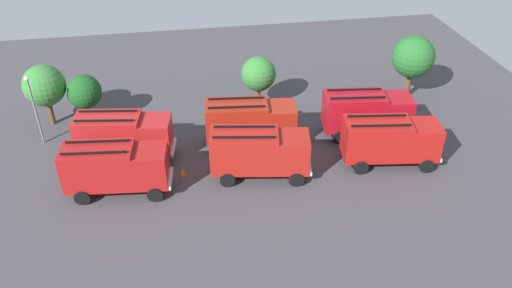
{
  "coord_description": "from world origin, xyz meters",
  "views": [
    {
      "loc": [
        -5.49,
        -31.41,
        22.69
      ],
      "look_at": [
        0.0,
        0.0,
        1.4
      ],
      "focal_mm": 35.62,
      "sensor_mm": 36.0,
      "label": 1
    }
  ],
  "objects": [
    {
      "name": "tree_3",
      "position": [
        15.62,
        7.62,
        3.97
      ],
      "size": [
        3.81,
        3.81,
        5.9
      ],
      "color": "brown",
      "rests_on": "ground"
    },
    {
      "name": "traffic_cone_2",
      "position": [
        -5.68,
        -1.04,
        0.32
      ],
      "size": [
        0.44,
        0.44,
        0.63
      ],
      "primitive_type": "cone",
      "color": "#F2600C",
      "rests_on": "ground"
    },
    {
      "name": "fire_truck_5",
      "position": [
        9.41,
        2.02,
        2.15
      ],
      "size": [
        7.44,
        3.44,
        3.88
      ],
      "rotation": [
        0.0,
        0.0,
        -0.12
      ],
      "color": "#AA101C",
      "rests_on": "ground"
    },
    {
      "name": "ground_plane",
      "position": [
        0.0,
        0.0,
        0.0
      ],
      "size": [
        56.71,
        56.71,
        0.0
      ],
      "primitive_type": "plane",
      "color": "#423F44"
    },
    {
      "name": "fire_truck_1",
      "position": [
        -0.14,
        -2.08,
        2.15
      ],
      "size": [
        7.5,
        3.7,
        3.88
      ],
      "rotation": [
        0.0,
        0.0,
        -0.17
      ],
      "color": "#A61C15",
      "rests_on": "ground"
    },
    {
      "name": "traffic_cone_0",
      "position": [
        11.23,
        4.65,
        0.32
      ],
      "size": [
        0.44,
        0.44,
        0.63
      ],
      "primitive_type": "cone",
      "color": "#F2600C",
      "rests_on": "ground"
    },
    {
      "name": "traffic_cone_1",
      "position": [
        11.01,
        -0.25,
        0.28
      ],
      "size": [
        0.4,
        0.4,
        0.57
      ],
      "primitive_type": "cone",
      "color": "#F2600C",
      "rests_on": "ground"
    },
    {
      "name": "firefighter_1",
      "position": [
        -11.34,
        4.02,
        0.97
      ],
      "size": [
        0.45,
        0.48,
        1.73
      ],
      "rotation": [
        0.0,
        0.0,
        5.61
      ],
      "color": "black",
      "rests_on": "ground"
    },
    {
      "name": "fire_truck_0",
      "position": [
        -10.15,
        -2.2,
        2.15
      ],
      "size": [
        7.42,
        3.37,
        3.88
      ],
      "rotation": [
        0.0,
        0.0,
        -0.11
      ],
      "color": "#A81817",
      "rests_on": "ground"
    },
    {
      "name": "tree_1",
      "position": [
        -13.08,
        7.79,
        2.97
      ],
      "size": [
        2.85,
        2.85,
        4.42
      ],
      "color": "brown",
      "rests_on": "ground"
    },
    {
      "name": "firefighter_0",
      "position": [
        -13.96,
        0.09,
        0.89
      ],
      "size": [
        0.26,
        0.42,
        1.61
      ],
      "rotation": [
        0.0,
        0.0,
        3.13
      ],
      "color": "black",
      "rests_on": "ground"
    },
    {
      "name": "fire_truck_4",
      "position": [
        -0.08,
        2.21,
        2.15
      ],
      "size": [
        7.42,
        3.38,
        3.88
      ],
      "rotation": [
        0.0,
        0.0,
        -0.11
      ],
      "color": "#9F2314",
      "rests_on": "ground"
    },
    {
      "name": "lamppost",
      "position": [
        -16.5,
        5.25,
        3.51
      ],
      "size": [
        0.36,
        0.36,
        5.91
      ],
      "color": "slate",
      "rests_on": "ground"
    },
    {
      "name": "fire_truck_3",
      "position": [
        -9.77,
        1.85,
        2.15
      ],
      "size": [
        7.48,
        3.61,
        3.88
      ],
      "rotation": [
        0.0,
        0.0,
        -0.15
      ],
      "color": "#AF1E1F",
      "rests_on": "ground"
    },
    {
      "name": "tree_0",
      "position": [
        -16.2,
        8.21,
        3.6
      ],
      "size": [
        3.45,
        3.45,
        5.35
      ],
      "color": "brown",
      "rests_on": "ground"
    },
    {
      "name": "tree_2",
      "position": [
        1.66,
        8.18,
        3.18
      ],
      "size": [
        3.05,
        3.05,
        4.73
      ],
      "color": "brown",
      "rests_on": "ground"
    },
    {
      "name": "fire_truck_2",
      "position": [
        9.68,
        -2.23,
        2.15
      ],
      "size": [
        7.47,
        3.55,
        3.88
      ],
      "rotation": [
        0.0,
        0.0,
        -0.14
      ],
      "color": "#AD1813",
      "rests_on": "ground"
    }
  ]
}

